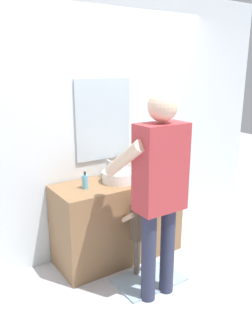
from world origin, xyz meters
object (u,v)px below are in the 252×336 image
(adult_parent, at_px, (159,180))
(soap_bottle, at_px, (85,182))
(child_toddler, at_px, (141,226))
(toothbrush_cup, at_px, (149,170))

(adult_parent, bearing_deg, soap_bottle, 112.84)
(soap_bottle, bearing_deg, adult_parent, -67.16)
(adult_parent, bearing_deg, child_toddler, 78.55)
(soap_bottle, height_order, child_toddler, soap_bottle)
(toothbrush_cup, xyz_separation_m, soap_bottle, (-0.77, -0.03, 0.02))
(toothbrush_cup, bearing_deg, soap_bottle, -177.83)
(child_toddler, xyz_separation_m, adult_parent, (-0.07, -0.33, 0.56))
(toothbrush_cup, bearing_deg, child_toddler, -133.69)
(toothbrush_cup, relative_size, adult_parent, 0.12)
(child_toddler, bearing_deg, soap_bottle, 133.47)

